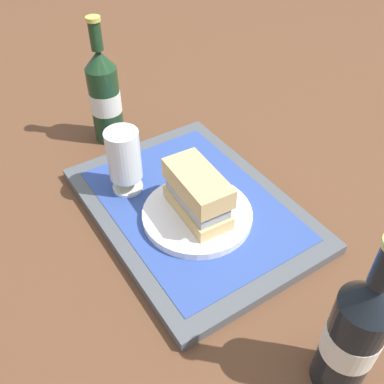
% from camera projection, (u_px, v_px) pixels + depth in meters
% --- Properties ---
extents(ground_plane, '(3.00, 3.00, 0.00)m').
position_uv_depth(ground_plane, '(192.00, 212.00, 0.80)').
color(ground_plane, brown).
extents(tray, '(0.44, 0.32, 0.02)m').
position_uv_depth(tray, '(192.00, 208.00, 0.79)').
color(tray, '#4C5156').
rests_on(tray, ground_plane).
extents(placemat, '(0.38, 0.27, 0.00)m').
position_uv_depth(placemat, '(192.00, 204.00, 0.78)').
color(placemat, '#2D4793').
rests_on(placemat, tray).
extents(plate, '(0.19, 0.19, 0.01)m').
position_uv_depth(plate, '(197.00, 215.00, 0.75)').
color(plate, white).
rests_on(plate, placemat).
extents(sandwich, '(0.14, 0.07, 0.08)m').
position_uv_depth(sandwich, '(196.00, 192.00, 0.72)').
color(sandwich, tan).
rests_on(sandwich, plate).
extents(beer_glass, '(0.06, 0.06, 0.12)m').
position_uv_depth(beer_glass, '(124.00, 158.00, 0.77)').
color(beer_glass, silver).
rests_on(beer_glass, placemat).
extents(beer_bottle, '(0.07, 0.07, 0.27)m').
position_uv_depth(beer_bottle, '(105.00, 96.00, 0.90)').
color(beer_bottle, '#19381E').
rests_on(beer_bottle, ground_plane).
extents(second_bottle, '(0.07, 0.07, 0.27)m').
position_uv_depth(second_bottle, '(354.00, 334.00, 0.50)').
color(second_bottle, black).
rests_on(second_bottle, ground_plane).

